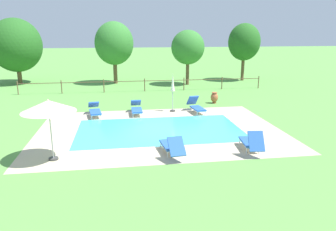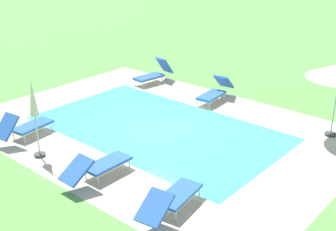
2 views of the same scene
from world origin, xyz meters
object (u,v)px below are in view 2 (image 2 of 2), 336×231
sun_lounger_north_mid (172,198)px  sun_lounger_north_end (153,74)px  sun_lounger_south_mid (215,92)px  patio_umbrella_closed_row_west (34,105)px  sun_lounger_north_far (25,126)px  sun_lounger_north_near_steps (99,165)px

sun_lounger_north_mid → sun_lounger_north_end: 9.52m
sun_lounger_south_mid → patio_umbrella_closed_row_west: patio_umbrella_closed_row_west is taller
sun_lounger_north_far → patio_umbrella_closed_row_west: bearing=162.1°
sun_lounger_north_end → sun_lounger_north_far: bearing=96.0°
sun_lounger_north_far → sun_lounger_north_end: sun_lounger_north_end is taller
sun_lounger_north_far → sun_lounger_north_end: size_ratio=1.04×
sun_lounger_north_mid → sun_lounger_north_end: bearing=-44.9°
sun_lounger_south_mid → patio_umbrella_closed_row_west: (1.20, 7.00, 1.18)m
sun_lounger_north_end → sun_lounger_south_mid: 3.29m
sun_lounger_north_near_steps → sun_lounger_north_end: (4.32, -6.80, 0.04)m
sun_lounger_north_near_steps → sun_lounger_north_far: bearing=-2.0°
sun_lounger_north_mid → patio_umbrella_closed_row_west: bearing=4.9°
sun_lounger_north_near_steps → sun_lounger_south_mid: (1.03, -6.68, 0.02)m
sun_lounger_north_end → sun_lounger_south_mid: bearing=178.0°
sun_lounger_north_end → patio_umbrella_closed_row_west: bearing=106.3°
sun_lounger_north_near_steps → patio_umbrella_closed_row_west: size_ratio=0.87×
sun_lounger_north_far → sun_lounger_south_mid: sun_lounger_north_far is taller
sun_lounger_north_far → sun_lounger_north_mid: bearing=179.5°
sun_lounger_north_far → sun_lounger_north_end: 6.71m
sun_lounger_north_far → sun_lounger_north_near_steps: bearing=178.0°
sun_lounger_north_near_steps → sun_lounger_north_end: bearing=-57.6°
sun_lounger_north_mid → sun_lounger_north_end: size_ratio=1.12×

